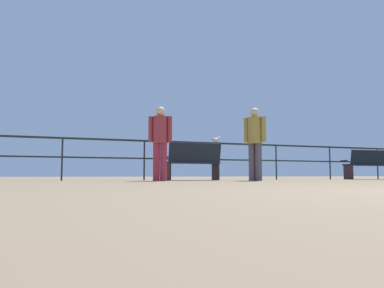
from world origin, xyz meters
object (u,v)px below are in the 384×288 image
person_at_railing (255,139)px  seagull_on_rail (217,140)px  bench_near_left (193,160)px  person_by_bench (160,138)px  bench_near_right (372,163)px

person_at_railing → seagull_on_rail: bearing=96.2°
bench_near_left → person_by_bench: person_by_bench is taller
person_by_bench → seagull_on_rail: bearing=35.6°
seagull_on_rail → bench_near_left: bearing=-145.2°
bench_near_left → seagull_on_rail: bearing=34.8°
person_by_bench → seagull_on_rail: person_by_bench is taller
person_at_railing → seagull_on_rail: 1.84m
person_by_bench → person_at_railing: 2.38m
person_at_railing → bench_near_right: bearing=12.7°
bench_near_right → person_at_railing: (-5.02, -1.13, 0.51)m
bench_near_right → person_at_railing: bearing=-167.3°
person_at_railing → bench_near_left: bearing=136.8°
person_at_railing → seagull_on_rail: (-0.20, 1.82, 0.13)m
person_at_railing → person_by_bench: bearing=173.4°
bench_near_right → person_by_bench: size_ratio=1.05×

